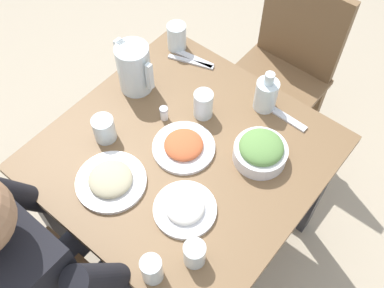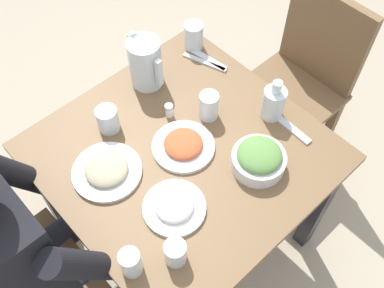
# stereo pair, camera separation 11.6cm
# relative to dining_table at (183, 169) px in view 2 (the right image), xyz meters

# --- Properties ---
(ground_plane) EXTENTS (8.00, 8.00, 0.00)m
(ground_plane) POSITION_rel_dining_table_xyz_m (0.00, 0.00, -0.58)
(ground_plane) COLOR tan
(dining_table) EXTENTS (0.87, 0.87, 0.70)m
(dining_table) POSITION_rel_dining_table_xyz_m (0.00, 0.00, 0.00)
(dining_table) COLOR brown
(dining_table) RESTS_ON ground_plane
(chair_far) EXTENTS (0.40, 0.40, 0.89)m
(chair_far) POSITION_rel_dining_table_xyz_m (-0.03, 0.72, -0.08)
(chair_far) COLOR brown
(chair_far) RESTS_ON ground_plane
(diner_near) EXTENTS (0.48, 0.53, 1.18)m
(diner_near) POSITION_rel_dining_table_xyz_m (-0.07, -0.51, 0.07)
(diner_near) COLOR black
(diner_near) RESTS_ON ground_plane
(water_pitcher) EXTENTS (0.16, 0.12, 0.19)m
(water_pitcher) POSITION_rel_dining_table_xyz_m (-0.32, 0.11, 0.22)
(water_pitcher) COLOR silver
(water_pitcher) RESTS_ON dining_table
(salad_bowl) EXTENTS (0.18, 0.18, 0.09)m
(salad_bowl) POSITION_rel_dining_table_xyz_m (0.21, 0.14, 0.16)
(salad_bowl) COLOR white
(salad_bowl) RESTS_ON dining_table
(plate_beans) EXTENTS (0.23, 0.23, 0.04)m
(plate_beans) POSITION_rel_dining_table_xyz_m (-0.10, -0.24, 0.14)
(plate_beans) COLOR white
(plate_beans) RESTS_ON dining_table
(plate_rice_curry) EXTENTS (0.21, 0.21, 0.04)m
(plate_rice_curry) POSITION_rel_dining_table_xyz_m (-0.01, 0.01, 0.14)
(plate_rice_curry) COLOR white
(plate_rice_curry) RESTS_ON dining_table
(plate_yoghurt) EXTENTS (0.20, 0.20, 0.05)m
(plate_yoghurt) POSITION_rel_dining_table_xyz_m (0.14, -0.16, 0.14)
(plate_yoghurt) COLOR white
(plate_yoghurt) RESTS_ON dining_table
(water_glass_far_left) EXTENTS (0.07, 0.07, 0.10)m
(water_glass_far_left) POSITION_rel_dining_table_xyz_m (-0.05, 0.17, 0.17)
(water_glass_far_left) COLOR silver
(water_glass_far_left) RESTS_ON dining_table
(water_glass_center) EXTENTS (0.07, 0.07, 0.09)m
(water_glass_center) POSITION_rel_dining_table_xyz_m (-0.24, -0.12, 0.17)
(water_glass_center) COLOR silver
(water_glass_center) RESTS_ON dining_table
(water_glass_far_right) EXTENTS (0.07, 0.07, 0.11)m
(water_glass_far_right) POSITION_rel_dining_table_xyz_m (-0.34, 0.36, 0.17)
(water_glass_far_right) COLOR silver
(water_glass_far_right) RESTS_ON dining_table
(water_glass_near_right) EXTENTS (0.06, 0.06, 0.09)m
(water_glass_near_right) POSITION_rel_dining_table_xyz_m (0.26, -0.26, 0.16)
(water_glass_near_right) COLOR silver
(water_glass_near_right) RESTS_ON dining_table
(water_glass_near_left) EXTENTS (0.06, 0.06, 0.10)m
(water_glass_near_left) POSITION_rel_dining_table_xyz_m (0.20, -0.38, 0.17)
(water_glass_near_left) COLOR silver
(water_glass_near_left) RESTS_ON dining_table
(oil_carafe) EXTENTS (0.08, 0.08, 0.16)m
(oil_carafe) POSITION_rel_dining_table_xyz_m (0.10, 0.33, 0.18)
(oil_carafe) COLOR silver
(oil_carafe) RESTS_ON dining_table
(salt_shaker) EXTENTS (0.03, 0.03, 0.05)m
(salt_shaker) POSITION_rel_dining_table_xyz_m (-0.14, 0.07, 0.15)
(salt_shaker) COLOR white
(salt_shaker) RESTS_ON dining_table
(fork_near) EXTENTS (0.17, 0.05, 0.01)m
(fork_near) POSITION_rel_dining_table_xyz_m (-0.25, 0.35, 0.12)
(fork_near) COLOR silver
(fork_near) RESTS_ON dining_table
(knife_near) EXTENTS (0.18, 0.08, 0.01)m
(knife_near) POSITION_rel_dining_table_xyz_m (-0.24, 0.33, 0.12)
(knife_near) COLOR silver
(knife_near) RESTS_ON dining_table
(fork_far) EXTENTS (0.17, 0.03, 0.01)m
(fork_far) POSITION_rel_dining_table_xyz_m (0.19, 0.34, 0.12)
(fork_far) COLOR silver
(fork_far) RESTS_ON dining_table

